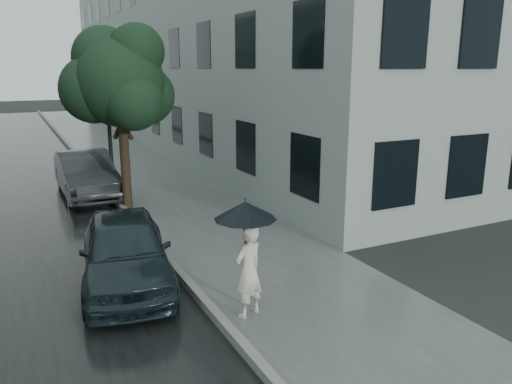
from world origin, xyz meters
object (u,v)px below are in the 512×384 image
car_near (125,250)px  lamp_post (102,108)px  car_far (86,174)px  pedestrian (248,271)px  street_tree (119,81)px

car_near → lamp_post: bearing=91.5°
car_far → pedestrian: bearing=-83.7°
lamp_post → car_near: (-0.95, -7.01, -2.02)m
pedestrian → car_near: pedestrian is taller
street_tree → car_far: bearing=112.1°
street_tree → lamp_post: 2.08m
lamp_post → car_near: 7.35m
pedestrian → car_near: bearing=-77.5°
pedestrian → car_near: size_ratio=0.40×
lamp_post → car_far: (-0.63, 0.06, -1.99)m
pedestrian → car_far: bearing=-105.5°
pedestrian → street_tree: 7.71m
street_tree → car_far: (-0.80, 1.96, -2.82)m
lamp_post → car_near: lamp_post is taller
pedestrian → street_tree: bearing=-109.9°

